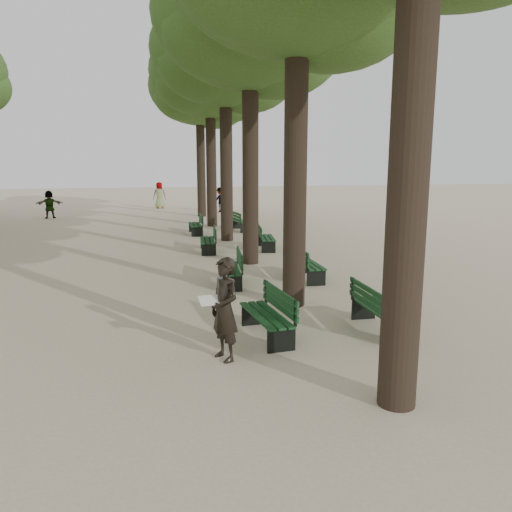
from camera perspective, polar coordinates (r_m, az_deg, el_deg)
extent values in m
plane|color=beige|center=(8.69, 0.32, -11.60)|extent=(120.00, 120.00, 0.00)
cylinder|color=#33261C|center=(6.70, 17.34, 14.12)|extent=(0.52, 0.52, 7.50)
cylinder|color=#33261C|center=(11.33, 4.57, 12.96)|extent=(0.52, 0.52, 7.50)
cylinder|color=#33261C|center=(16.18, -0.65, 12.30)|extent=(0.52, 0.52, 7.50)
ellipsoid|color=#2A4E1A|center=(16.76, -0.68, 25.92)|extent=(6.00, 6.00, 4.50)
cylinder|color=#33261C|center=(21.10, -3.43, 11.91)|extent=(0.52, 0.52, 7.50)
ellipsoid|color=#2A4E1A|center=(21.55, -3.56, 22.46)|extent=(6.00, 6.00, 4.50)
cylinder|color=#33261C|center=(26.05, -5.16, 11.65)|extent=(0.52, 0.52, 7.50)
ellipsoid|color=#2A4E1A|center=(26.42, -5.31, 20.24)|extent=(6.00, 6.00, 4.50)
cylinder|color=#33261C|center=(31.02, -6.33, 11.46)|extent=(0.52, 0.52, 7.50)
ellipsoid|color=#2A4E1A|center=(31.33, -6.49, 18.71)|extent=(6.00, 6.00, 4.50)
cube|color=black|center=(9.57, 1.11, -8.01)|extent=(0.70, 1.84, 0.45)
cube|color=black|center=(9.51, 1.11, -6.73)|extent=(0.72, 1.85, 0.04)
cube|color=black|center=(9.52, 2.72, -5.01)|extent=(0.23, 1.79, 0.40)
cube|color=black|center=(13.60, -3.03, -2.37)|extent=(0.70, 1.84, 0.45)
cube|color=black|center=(13.56, -3.04, -1.44)|extent=(0.72, 1.84, 0.04)
cube|color=black|center=(13.52, -1.87, -0.29)|extent=(0.22, 1.80, 0.40)
cube|color=black|center=(18.60, -5.57, 1.14)|extent=(0.67, 1.84, 0.45)
cube|color=black|center=(18.57, -5.59, 1.82)|extent=(0.69, 1.84, 0.04)
cube|color=black|center=(18.54, -4.73, 2.67)|extent=(0.19, 1.80, 0.40)
cube|color=black|center=(23.31, -6.95, 3.04)|extent=(0.54, 1.81, 0.45)
cube|color=black|center=(23.28, -6.97, 3.59)|extent=(0.56, 1.81, 0.04)
cube|color=black|center=(23.27, -6.29, 4.27)|extent=(0.06, 1.80, 0.40)
cube|color=black|center=(10.22, 14.02, -7.11)|extent=(0.55, 1.81, 0.45)
cube|color=black|center=(10.16, 14.07, -5.90)|extent=(0.57, 1.81, 0.04)
cube|color=black|center=(9.97, 12.68, -4.54)|extent=(0.07, 1.80, 0.40)
cube|color=black|center=(14.29, 6.01, -1.78)|extent=(0.55, 1.81, 0.45)
cube|color=black|center=(14.24, 6.03, -0.89)|extent=(0.57, 1.81, 0.04)
cube|color=black|center=(14.11, 4.97, 0.14)|extent=(0.07, 1.80, 0.40)
cube|color=black|center=(19.09, 1.27, 1.43)|extent=(0.76, 1.85, 0.45)
cube|color=black|center=(19.06, 1.27, 2.10)|extent=(0.78, 1.86, 0.04)
cube|color=black|center=(18.99, 0.43, 2.90)|extent=(0.29, 1.79, 0.40)
cube|color=black|center=(24.35, -1.71, 3.44)|extent=(0.73, 1.85, 0.45)
cube|color=black|center=(24.32, -1.71, 3.97)|extent=(0.75, 1.85, 0.04)
cube|color=black|center=(24.21, -2.35, 4.57)|extent=(0.25, 1.79, 0.40)
imported|color=black|center=(8.37, -3.61, -6.11)|extent=(0.61, 0.78, 1.76)
cube|color=white|center=(8.29, -5.34, -5.06)|extent=(0.37, 0.29, 0.12)
imported|color=#262628|center=(32.14, -22.53, 5.47)|extent=(1.56, 0.56, 1.65)
imported|color=#262628|center=(33.52, -4.09, 6.43)|extent=(1.10, 0.73, 1.64)
imported|color=#262628|center=(36.81, -10.96, 6.84)|extent=(0.95, 0.45, 1.89)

